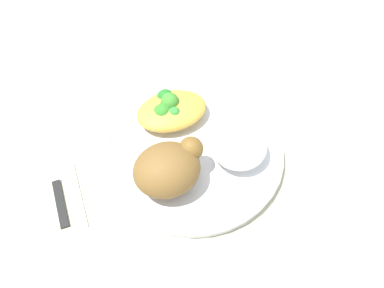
{
  "coord_description": "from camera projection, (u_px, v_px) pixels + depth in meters",
  "views": [
    {
      "loc": [
        -0.13,
        -0.34,
        0.52
      ],
      "look_at": [
        0.0,
        0.0,
        0.03
      ],
      "focal_mm": 37.71,
      "sensor_mm": 36.0,
      "label": 1
    }
  ],
  "objects": [
    {
      "name": "knife",
      "position": [
        56.0,
        182.0,
        0.6
      ],
      "size": [
        0.02,
        0.19,
        0.01
      ],
      "color": "black",
      "rests_on": "ground_plane"
    },
    {
      "name": "roasted_chicken",
      "position": [
        169.0,
        168.0,
        0.56
      ],
      "size": [
        0.11,
        0.08,
        0.07
      ],
      "color": "brown",
      "rests_on": "plate"
    },
    {
      "name": "rice_pile",
      "position": [
        239.0,
        146.0,
        0.59
      ],
      "size": [
        0.08,
        0.08,
        0.04
      ],
      "primitive_type": "ellipsoid",
      "color": "white",
      "rests_on": "plate"
    },
    {
      "name": "mac_cheese_with_broccoli",
      "position": [
        170.0,
        109.0,
        0.64
      ],
      "size": [
        0.11,
        0.08,
        0.04
      ],
      "color": "gold",
      "rests_on": "plate"
    },
    {
      "name": "plate",
      "position": [
        192.0,
        152.0,
        0.63
      ],
      "size": [
        0.28,
        0.28,
        0.02
      ],
      "color": "white",
      "rests_on": "ground_plane"
    },
    {
      "name": "fork",
      "position": [
        75.0,
        181.0,
        0.6
      ],
      "size": [
        0.02,
        0.14,
        0.01
      ],
      "color": "silver",
      "rests_on": "ground_plane"
    },
    {
      "name": "ground_plane",
      "position": [
        192.0,
        155.0,
        0.63
      ],
      "size": [
        2.0,
        2.0,
        0.0
      ],
      "primitive_type": "plane",
      "color": "beige"
    }
  ]
}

